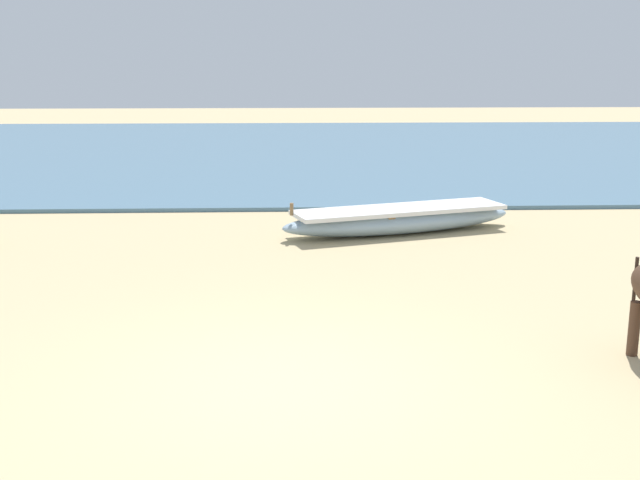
% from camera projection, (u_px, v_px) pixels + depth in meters
% --- Properties ---
extents(ground, '(80.00, 80.00, 0.00)m').
position_uv_depth(ground, '(290.00, 386.00, 7.21)').
color(ground, tan).
extents(sea_water, '(60.00, 20.00, 0.08)m').
position_uv_depth(sea_water, '(289.00, 150.00, 25.05)').
color(sea_water, slate).
rests_on(sea_water, ground).
extents(fishing_boat_0, '(4.25, 2.12, 0.64)m').
position_uv_depth(fishing_boat_0, '(399.00, 219.00, 13.43)').
color(fishing_boat_0, '#8CA5B7').
rests_on(fishing_boat_0, ground).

